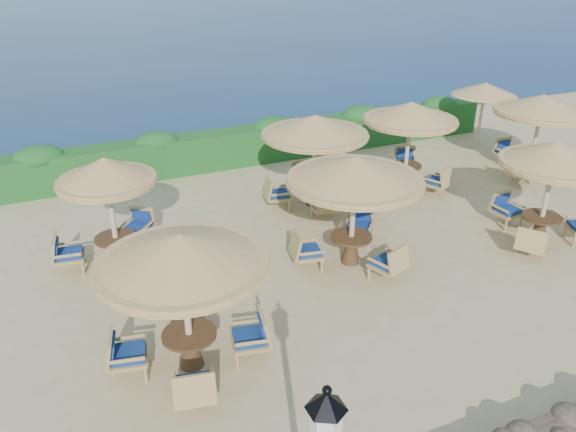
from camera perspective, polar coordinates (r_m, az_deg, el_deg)
The scene contains 11 objects.
ground at distance 13.82m, azimuth 8.16°, elevation -3.88°, with size 120.00×120.00×0.00m, color tan.
sea at distance 80.60m, azimuth -20.43°, elevation 19.64°, with size 160.00×160.00×0.00m, color #0B1F46.
hedge at distance 19.49m, azimuth -2.87°, elevation 7.33°, with size 18.00×0.90×1.20m, color #17481C.
extra_parasol at distance 21.49m, azimuth 19.37°, elevation 12.05°, with size 2.30×2.30×2.41m.
cafe_set_0 at distance 9.48m, azimuth -10.56°, elevation -6.14°, with size 2.91×2.91×2.65m.
cafe_set_1 at distance 12.57m, azimuth 6.76°, elevation 3.09°, with size 3.10×3.10×2.65m.
cafe_set_2 at distance 14.90m, azimuth 25.23°, elevation 3.99°, with size 2.77×2.72×2.65m.
cafe_set_3 at distance 13.14m, azimuth -17.71°, elevation 1.93°, with size 2.56×2.75×2.65m.
cafe_set_4 at distance 15.61m, azimuth 2.75°, elevation 7.44°, with size 2.97×2.97×2.65m.
cafe_set_5 at distance 17.26m, azimuth 12.25°, elevation 8.87°, with size 2.83×2.82×2.65m.
cafe_set_6 at distance 19.40m, azimuth 24.21°, elevation 9.12°, with size 2.89×2.89×2.65m.
Camera 1 is at (-6.61, -10.04, 6.82)m, focal length 35.00 mm.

